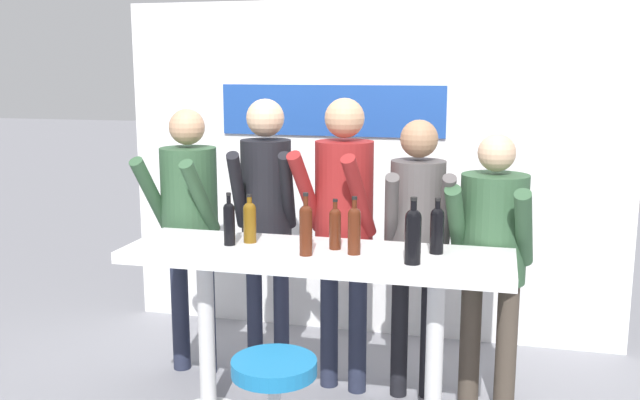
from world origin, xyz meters
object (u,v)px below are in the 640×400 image
at_px(person_left, 266,205).
at_px(wine_bottle_4, 437,228).
at_px(person_center, 417,228).
at_px(wine_bottle_1, 229,221).
at_px(person_far_left, 189,212).
at_px(wine_bottle_5, 250,220).
at_px(wine_bottle_6, 413,233).
at_px(person_center_right, 492,244).
at_px(tasting_table, 316,282).
at_px(person_center_left, 343,212).
at_px(wine_bottle_3, 354,228).
at_px(wine_bottle_2, 335,226).
at_px(wine_bottle_0, 306,227).

distance_m(person_left, wine_bottle_4, 1.18).
relative_size(person_center, wine_bottle_1, 5.81).
height_order(person_far_left, person_center, person_far_left).
distance_m(person_left, person_center, 0.93).
distance_m(wine_bottle_5, wine_bottle_6, 0.93).
relative_size(person_left, person_center, 1.06).
bearing_deg(person_center, wine_bottle_1, -159.80).
bearing_deg(person_center_right, person_far_left, -174.21).
xyz_separation_m(tasting_table, person_far_left, (-0.95, 0.54, 0.22)).
relative_size(person_center_right, wine_bottle_6, 4.82).
relative_size(person_far_left, wine_bottle_4, 5.87).
xyz_separation_m(person_center_left, wine_bottle_4, (0.58, -0.42, 0.03)).
distance_m(tasting_table, wine_bottle_4, 0.69).
distance_m(person_left, wine_bottle_5, 0.50).
bearing_deg(person_far_left, wine_bottle_6, -18.87).
height_order(tasting_table, person_center_left, person_center_left).
xyz_separation_m(person_far_left, wine_bottle_1, (0.48, -0.54, 0.08)).
distance_m(person_left, wine_bottle_3, 0.90).
bearing_deg(wine_bottle_4, wine_bottle_1, -175.05).
xyz_separation_m(person_left, wine_bottle_4, (1.07, -0.48, 0.03)).
relative_size(wine_bottle_2, wine_bottle_6, 0.81).
distance_m(wine_bottle_4, wine_bottle_5, 1.00).
bearing_deg(person_far_left, person_center, 5.01).
distance_m(person_far_left, wine_bottle_6, 1.62).
bearing_deg(person_center_left, wine_bottle_1, -123.08).
xyz_separation_m(person_left, person_center_left, (0.49, -0.06, -0.00)).
height_order(person_left, wine_bottle_1, person_left).
relative_size(person_far_left, wine_bottle_3, 5.66).
bearing_deg(person_left, person_center_right, -15.16).
relative_size(person_center, wine_bottle_6, 5.03).
distance_m(wine_bottle_0, wine_bottle_3, 0.25).
bearing_deg(person_center_right, tasting_table, -143.86).
relative_size(wine_bottle_0, wine_bottle_4, 1.12).
xyz_separation_m(wine_bottle_2, wine_bottle_3, (0.12, -0.08, 0.01)).
bearing_deg(wine_bottle_3, wine_bottle_1, 177.91).
height_order(tasting_table, wine_bottle_6, wine_bottle_6).
bearing_deg(tasting_table, wine_bottle_6, -14.12).
bearing_deg(person_center_left, person_center, 11.82).
xyz_separation_m(person_center, wine_bottle_1, (-0.94, -0.52, 0.10)).
distance_m(person_far_left, wine_bottle_5, 0.73).
height_order(tasting_table, wine_bottle_1, wine_bottle_1).
xyz_separation_m(wine_bottle_2, wine_bottle_6, (0.43, -0.18, 0.03)).
xyz_separation_m(wine_bottle_5, wine_bottle_6, (0.91, -0.21, 0.03)).
distance_m(tasting_table, person_far_left, 1.12).
xyz_separation_m(person_center_right, wine_bottle_6, (-0.37, -0.62, 0.18)).
xyz_separation_m(tasting_table, wine_bottle_2, (0.09, 0.05, 0.29)).
height_order(person_center, wine_bottle_3, person_center).
xyz_separation_m(tasting_table, person_center_right, (0.89, 0.49, 0.14)).
distance_m(tasting_table, person_center_right, 1.02).
distance_m(tasting_table, person_left, 0.79).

